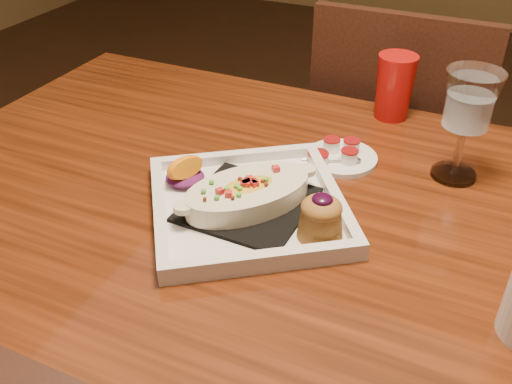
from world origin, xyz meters
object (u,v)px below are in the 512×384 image
at_px(goblet, 469,106).
at_px(red_tumbler, 394,87).
at_px(table, 316,266).
at_px(chair_far, 394,162).
at_px(plate, 254,201).
at_px(saucer, 341,155).

bearing_deg(goblet, red_tumbler, 130.48).
relative_size(table, chair_far, 1.61).
xyz_separation_m(plate, goblet, (0.27, 0.25, 0.11)).
distance_m(plate, goblet, 0.38).
bearing_deg(chair_far, red_tumbler, 93.28).
xyz_separation_m(goblet, saucer, (-0.19, -0.03, -0.12)).
height_order(plate, goblet, goblet).
distance_m(chair_far, saucer, 0.51).
bearing_deg(chair_far, table, 90.00).
bearing_deg(chair_far, goblet, 112.13).
bearing_deg(plate, red_tumbler, 40.09).
xyz_separation_m(chair_far, red_tumbler, (0.01, -0.23, 0.31)).
height_order(saucer, red_tumbler, red_tumbler).
relative_size(chair_far, goblet, 4.81).
bearing_deg(red_tumbler, plate, -104.77).
distance_m(plate, saucer, 0.23).
relative_size(table, saucer, 11.59).
distance_m(table, chair_far, 0.65).
xyz_separation_m(chair_far, saucer, (-0.03, -0.44, 0.25)).
height_order(table, plate, plate).
bearing_deg(red_tumbler, table, -91.92).
height_order(goblet, saucer, goblet).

